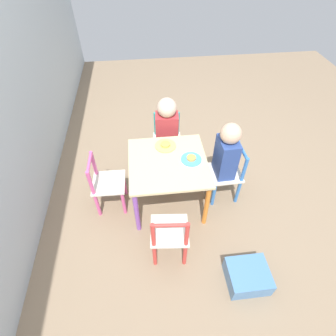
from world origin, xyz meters
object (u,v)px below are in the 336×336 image
Objects in this scene: child_right at (167,129)px; kids_table at (168,168)px; chair_blue at (227,174)px; storage_bin at (247,276)px; chair_pink at (106,184)px; chair_teal at (167,141)px; chair_red at (170,235)px; child_front at (224,157)px; plate_right at (165,145)px; plate_front at (191,159)px.

kids_table is at bearing -90.00° from child_right.
chair_blue reaches higher than storage_bin.
kids_table is at bearing -90.00° from chair_pink.
child_right is (-0.06, 0.01, 0.19)m from chair_teal.
child_right is 1.33m from storage_bin.
chair_teal is 1.01m from chair_red.
child_front is 2.76× the size of storage_bin.
chair_teal is 0.39m from plate_right.
plate_right is (-0.26, 0.04, 0.03)m from child_right.
kids_table is 1.16× the size of chair_teal.
chair_red is 0.71× the size of child_right.
child_right is at bearing -134.43° from chair_blue.
chair_red is at bearing -45.33° from child_front.
plate_right is (0.17, -0.50, 0.22)m from chair_pink.
chair_blue is 0.66m from child_right.
child_front is at bearing -128.23° from chair_red.
chair_blue is 0.71× the size of child_right.
chair_pink reaches higher than storage_bin.
chair_blue is at bearing -87.20° from plate_front.
chair_blue and chair_pink have the same top height.
plate_right reaches higher than storage_bin.
storage_bin is at bearing -127.58° from chair_pink.
chair_pink is at bearing -91.75° from child_front.
chair_pink is at bearing 88.90° from plate_front.
child_front is at bearing -90.00° from chair_blue.
chair_pink is (0.51, 0.46, 0.00)m from chair_red.
plate_front is at bearing -90.00° from kids_table.
child_right is at bearing 19.06° from storage_bin.
chair_red reaches higher than plate_front.
child_right is 4.33× the size of plate_right.
storage_bin is (-0.78, -0.96, -0.19)m from chair_pink.
chair_red is 0.97m from child_right.
chair_blue is at bearing 90.00° from child_front.
chair_teal and chair_pink have the same top height.
kids_table is at bearing 30.86° from storage_bin.
chair_pink is 1.26m from storage_bin.
plate_front is (-0.01, 0.26, 0.02)m from child_front.
kids_table is 0.53m from chair_teal.
chair_teal is at bearing -8.33° from plate_right.
child_right is at bearing -90.03° from chair_red.
chair_teal is at bearing -5.37° from kids_table.
child_right is (0.43, 0.46, 0.19)m from chair_blue.
plate_right is 0.61× the size of storage_bin.
plate_right is (0.16, 0.50, 0.22)m from chair_blue.
kids_table is 2.17× the size of storage_bin.
chair_red is (-0.50, 0.05, -0.15)m from kids_table.
child_front reaches higher than kids_table.
kids_table is at bearing -90.00° from chair_teal.
storage_bin is (-0.95, -0.46, -0.41)m from plate_right.
chair_blue is 1.88× the size of storage_bin.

